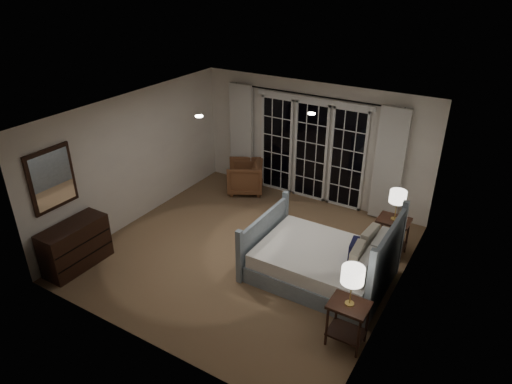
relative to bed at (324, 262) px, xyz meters
The scene contains 20 objects.
floor 1.45m from the bed, behind, with size 5.00×5.00×0.00m, color olive.
ceiling 2.60m from the bed, behind, with size 5.00×5.00×0.00m, color silver.
wall_left 4.03m from the bed, behind, with size 0.02×5.00×2.50m, color white.
wall_right 1.43m from the bed, ahead, with size 0.02×5.00×2.50m, color white.
wall_back 3.02m from the bed, 119.57° to the left, with size 5.00×0.02×2.50m, color white.
wall_front 3.02m from the bed, 119.61° to the right, with size 5.00×0.02×2.50m, color white.
french_doors 2.94m from the bed, 119.97° to the left, with size 2.50×0.04×2.20m.
curtain_rod 3.39m from the bed, 120.58° to the left, with size 0.03×0.03×3.50m, color black.
curtain_left 3.97m from the bed, 142.19° to the left, with size 0.55×0.10×2.25m, color silver.
curtain_right 2.53m from the bed, 84.47° to the left, with size 0.55×0.10×2.25m, color silver.
downlight_a 2.34m from the bed, 135.81° to the left, with size 0.12×0.12×0.01m, color white.
downlight_b 2.99m from the bed, 168.86° to the right, with size 0.12×0.12×0.01m, color white.
bed is the anchor object (origin of this frame).
nightstand_left 1.41m from the bed, 53.87° to the right, with size 0.51×0.41×0.67m.
nightstand_right 1.45m from the bed, 60.23° to the left, with size 0.53×0.42×0.69m.
lamp_left 1.62m from the bed, 53.87° to the right, with size 0.29×0.29×0.57m.
lamp_right 1.65m from the bed, 60.23° to the left, with size 0.28×0.28×0.54m.
armchair 3.40m from the bed, 143.94° to the left, with size 0.75×0.77×0.70m, color brown.
dresser 4.07m from the bed, 153.77° to the right, with size 0.47×1.12×0.79m.
mirror 4.46m from the bed, 155.17° to the right, with size 0.05×0.85×1.00m.
Camera 1 is at (3.57, -5.64, 4.59)m, focal length 32.00 mm.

